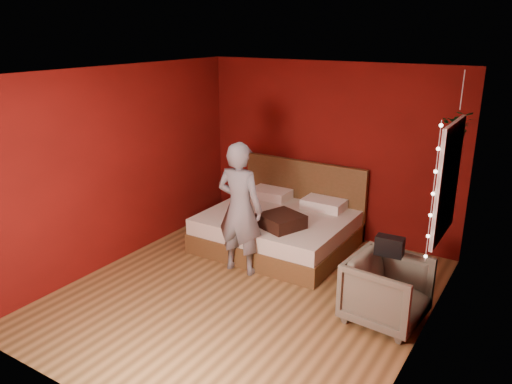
# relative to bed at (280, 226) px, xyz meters

# --- Properties ---
(floor) EXTENTS (4.50, 4.50, 0.00)m
(floor) POSITION_rel_bed_xyz_m (0.35, -1.44, -0.29)
(floor) COLOR olive
(floor) RESTS_ON ground
(room_walls) EXTENTS (4.04, 4.54, 2.62)m
(room_walls) POSITION_rel_bed_xyz_m (0.35, -1.44, 1.39)
(room_walls) COLOR #640E0A
(room_walls) RESTS_ON ground
(window) EXTENTS (0.05, 0.97, 1.27)m
(window) POSITION_rel_bed_xyz_m (2.31, -0.54, 1.21)
(window) COLOR white
(window) RESTS_ON room_walls
(fairy_lights) EXTENTS (0.04, 0.04, 1.45)m
(fairy_lights) POSITION_rel_bed_xyz_m (2.29, -1.06, 1.21)
(fairy_lights) COLOR silver
(fairy_lights) RESTS_ON room_walls
(bed) EXTENTS (2.02, 1.72, 1.11)m
(bed) POSITION_rel_bed_xyz_m (0.00, 0.00, 0.00)
(bed) COLOR brown
(bed) RESTS_ON ground
(person) EXTENTS (0.65, 0.44, 1.73)m
(person) POSITION_rel_bed_xyz_m (-0.05, -0.98, 0.57)
(person) COLOR slate
(person) RESTS_ON ground
(armchair) EXTENTS (0.87, 0.84, 0.73)m
(armchair) POSITION_rel_bed_xyz_m (1.95, -1.14, 0.08)
(armchair) COLOR #6B6755
(armchair) RESTS_ON ground
(handbag) EXTENTS (0.30, 0.16, 0.21)m
(handbag) POSITION_rel_bed_xyz_m (1.90, -1.03, 0.55)
(handbag) COLOR black
(handbag) RESTS_ON armchair
(throw_pillow) EXTENTS (0.65, 0.65, 0.18)m
(throw_pillow) POSITION_rel_bed_xyz_m (0.28, -0.48, 0.31)
(throw_pillow) COLOR black
(throw_pillow) RESTS_ON bed
(hanging_plant) EXTENTS (0.40, 0.36, 0.84)m
(hanging_plant) POSITION_rel_bed_xyz_m (2.23, 0.14, 1.67)
(hanging_plant) COLOR silver
(hanging_plant) RESTS_ON room_walls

